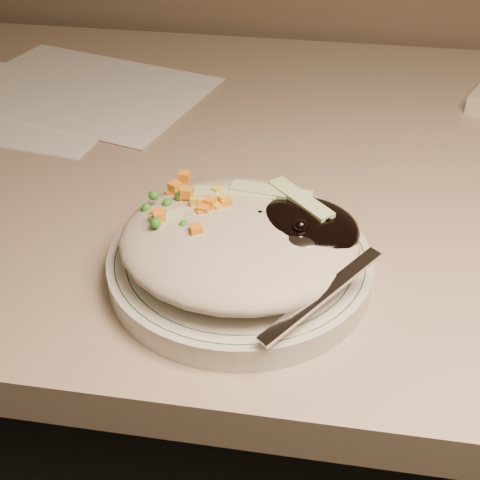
# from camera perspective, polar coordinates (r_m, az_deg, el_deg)

# --- Properties ---
(desk) EXTENTS (1.40, 0.70, 0.74)m
(desk) POSITION_cam_1_polar(r_m,az_deg,el_deg) (0.84, 8.01, -5.06)
(desk) COLOR gray
(desk) RESTS_ON ground
(plate) EXTENTS (0.22, 0.22, 0.02)m
(plate) POSITION_cam_1_polar(r_m,az_deg,el_deg) (0.55, 0.00, -2.16)
(plate) COLOR beige
(plate) RESTS_ON desk
(plate_rim) EXTENTS (0.21, 0.21, 0.00)m
(plate_rim) POSITION_cam_1_polar(r_m,az_deg,el_deg) (0.55, 0.00, -1.34)
(plate_rim) COLOR #144723
(plate_rim) RESTS_ON plate
(meal) EXTENTS (0.21, 0.19, 0.05)m
(meal) POSITION_cam_1_polar(r_m,az_deg,el_deg) (0.53, 0.44, 0.39)
(meal) COLOR #B2A891
(meal) RESTS_ON plate
(papers) EXTENTS (0.42, 0.31, 0.00)m
(papers) POSITION_cam_1_polar(r_m,az_deg,el_deg) (0.89, -16.06, 11.78)
(papers) COLOR white
(papers) RESTS_ON desk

